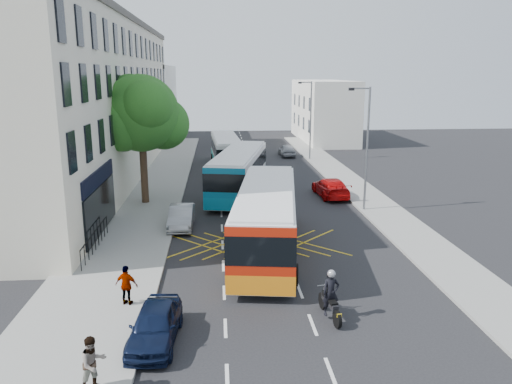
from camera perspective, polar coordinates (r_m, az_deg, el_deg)
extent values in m
plane|color=black|center=(21.69, 4.99, -11.12)|extent=(120.00, 120.00, 0.00)
cube|color=gray|center=(35.95, -12.50, -1.24)|extent=(5.00, 70.00, 0.15)
cube|color=gray|center=(37.20, 12.70, -0.75)|extent=(3.00, 70.00, 0.15)
cube|color=beige|center=(45.28, -18.26, 9.64)|extent=(8.00, 45.00, 13.00)
cube|color=#59544C|center=(45.41, -18.92, 18.15)|extent=(8.30, 45.00, 0.50)
cube|color=black|center=(28.77, -17.57, 1.60)|extent=(0.12, 7.00, 0.90)
cube|color=black|center=(29.18, -17.32, -1.86)|extent=(0.12, 7.00, 2.60)
cube|color=silver|center=(75.30, -12.73, 10.10)|extent=(8.00, 20.00, 10.00)
cube|color=silver|center=(69.13, 7.69, 9.21)|extent=(6.00, 18.00, 8.00)
cylinder|color=#382619|center=(35.45, -12.68, 2.32)|extent=(0.50, 0.50, 4.40)
sphere|color=#1A5418|center=(34.92, -13.02, 8.77)|extent=(5.20, 5.20, 5.20)
sphere|color=#1A5418|center=(35.61, -10.52, 7.68)|extent=(3.60, 3.60, 3.60)
sphere|color=#1A5418|center=(34.58, -15.09, 7.61)|extent=(3.80, 3.80, 3.80)
sphere|color=#1A5418|center=(33.51, -12.37, 9.65)|extent=(3.40, 3.40, 3.40)
sphere|color=#1A5418|center=(36.07, -14.13, 10.45)|extent=(3.20, 3.20, 3.20)
cylinder|color=slate|center=(33.25, 12.57, 4.75)|extent=(0.14, 0.14, 8.00)
cylinder|color=slate|center=(32.73, 11.90, 11.52)|extent=(1.20, 0.10, 0.10)
cube|color=black|center=(32.57, 10.86, 11.47)|extent=(0.35, 0.15, 0.18)
cylinder|color=slate|center=(52.56, 6.26, 8.10)|extent=(0.14, 0.14, 8.00)
cylinder|color=slate|center=(52.24, 5.71, 12.36)|extent=(1.20, 0.10, 0.10)
cube|color=black|center=(52.14, 5.04, 12.32)|extent=(0.35, 0.15, 0.18)
cube|color=silver|center=(25.32, 1.23, -2.97)|extent=(4.39, 12.35, 2.91)
cube|color=silver|center=(24.93, 1.25, 0.36)|extent=(4.14, 12.08, 0.13)
cube|color=black|center=(25.21, 1.24, -2.07)|extent=(4.46, 12.42, 1.21)
cube|color=orange|center=(25.63, 1.22, -5.15)|extent=(4.45, 12.41, 0.82)
cube|color=#AE1C09|center=(19.62, 0.51, -7.86)|extent=(2.77, 0.48, 2.75)
cube|color=#FF0C0C|center=(19.99, -2.76, -9.84)|extent=(0.26, 0.09, 0.25)
cube|color=#FF0C0C|center=(19.88, 3.79, -9.99)|extent=(0.26, 0.09, 0.25)
cylinder|color=black|center=(28.94, -1.23, -3.63)|extent=(0.44, 1.02, 0.99)
cylinder|color=black|center=(28.85, 4.22, -3.72)|extent=(0.44, 1.02, 0.99)
cylinder|color=black|center=(22.04, -2.84, -9.26)|extent=(0.44, 1.02, 0.99)
cylinder|color=black|center=(21.93, 4.41, -9.41)|extent=(0.44, 1.02, 0.99)
cube|color=silver|center=(37.35, -1.96, 2.34)|extent=(5.05, 12.12, 2.85)
cube|color=silver|center=(37.09, -1.98, 4.58)|extent=(4.79, 11.84, 0.13)
cube|color=black|center=(37.28, -1.96, 2.95)|extent=(5.12, 12.19, 1.18)
cube|color=#0C7698|center=(37.56, -1.95, 0.86)|extent=(5.11, 12.18, 0.81)
cube|color=#0B668B|center=(31.69, -3.68, 0.35)|extent=(2.69, 0.66, 2.69)
cube|color=#FF0C0C|center=(32.08, -5.58, -0.90)|extent=(0.26, 0.11, 0.25)
cube|color=#FF0C0C|center=(31.67, -1.72, -1.04)|extent=(0.26, 0.11, 0.25)
cylinder|color=black|center=(40.95, -3.07, 1.44)|extent=(0.49, 1.01, 0.97)
cylinder|color=black|center=(40.56, 0.67, 1.34)|extent=(0.49, 1.01, 0.97)
cylinder|color=black|center=(34.09, -5.25, -1.06)|extent=(0.49, 1.01, 0.97)
cylinder|color=black|center=(33.61, -0.78, -1.21)|extent=(0.49, 1.01, 0.97)
cube|color=silver|center=(48.89, -3.44, 4.75)|extent=(3.00, 10.70, 2.55)
cube|color=silver|center=(48.71, -3.46, 6.29)|extent=(2.80, 10.48, 0.12)
cube|color=black|center=(48.83, -3.44, 5.17)|extent=(3.06, 10.77, 1.06)
cube|color=#0DA5A0|center=(49.03, -3.42, 3.72)|extent=(3.05, 10.76, 0.72)
cube|color=white|center=(43.70, -2.92, 3.75)|extent=(2.45, 0.24, 2.41)
cube|color=#FF0C0C|center=(43.75, -4.15, 2.84)|extent=(0.25, 0.07, 0.25)
cube|color=#FF0C0C|center=(43.90, -1.67, 2.91)|extent=(0.25, 0.07, 0.25)
cylinder|color=black|center=(51.85, -4.99, 3.91)|extent=(0.32, 0.88, 0.87)
cylinder|color=black|center=(52.01, -2.33, 3.98)|extent=(0.32, 0.88, 0.87)
cylinder|color=black|center=(45.51, -4.59, 2.57)|extent=(0.32, 0.88, 0.87)
cylinder|color=black|center=(45.70, -1.57, 2.66)|extent=(0.32, 0.88, 0.87)
cylinder|color=black|center=(18.83, 9.26, -14.16)|extent=(0.21, 0.67, 0.66)
cylinder|color=black|center=(20.11, 7.62, -12.22)|extent=(0.21, 0.67, 0.66)
cube|color=black|center=(19.33, 8.45, -12.35)|extent=(0.40, 1.25, 0.23)
cube|color=black|center=(19.47, 8.19, -11.54)|extent=(0.35, 0.50, 0.21)
cube|color=black|center=(19.06, 8.74, -12.30)|extent=(0.34, 0.54, 0.10)
cylinder|color=slate|center=(19.90, 7.71, -11.27)|extent=(0.12, 0.45, 0.86)
cylinder|color=slate|center=(19.62, 7.90, -10.50)|extent=(0.61, 0.13, 0.04)
cube|color=gold|center=(18.58, 9.49, -13.75)|extent=(0.19, 0.05, 0.13)
imported|color=black|center=(19.12, 8.54, -11.32)|extent=(0.70, 0.51, 1.77)
sphere|color=#99999E|center=(18.81, 8.62, -9.23)|extent=(0.31, 0.31, 0.31)
imported|color=black|center=(17.89, -11.47, -14.64)|extent=(1.81, 3.94, 1.31)
imported|color=#93969A|center=(30.03, -8.53, -2.82)|extent=(1.42, 4.00, 1.32)
imported|color=#BD0808|center=(37.51, 8.52, 0.53)|extent=(2.26, 4.93, 1.40)
imported|color=#42464A|center=(62.91, -3.23, 5.83)|extent=(2.63, 4.95, 1.32)
imported|color=#96979C|center=(55.51, 3.56, 4.81)|extent=(1.64, 3.96, 1.34)
imported|color=gray|center=(15.65, -18.12, -18.13)|extent=(1.02, 1.00, 1.65)
imported|color=gray|center=(20.39, -14.57, -10.27)|extent=(1.01, 0.66, 1.59)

